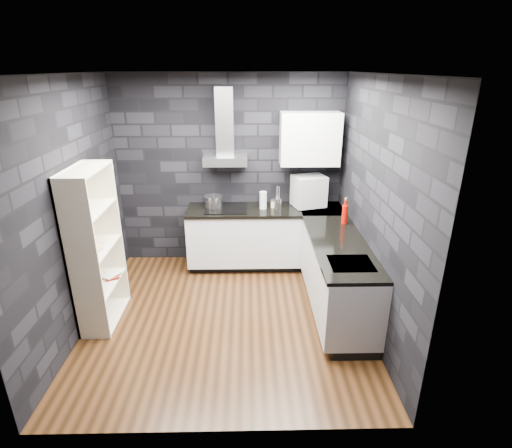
{
  "coord_description": "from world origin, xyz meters",
  "views": [
    {
      "loc": [
        0.26,
        -4.0,
        2.76
      ],
      "look_at": [
        0.35,
        0.45,
        1.0
      ],
      "focal_mm": 28.0,
      "sensor_mm": 36.0,
      "label": 1
    }
  ],
  "objects_px": {
    "utensil_crock": "(278,203)",
    "red_bottle": "(345,215)",
    "appliance_garage": "(309,191)",
    "bookshelf": "(96,249)",
    "pot": "(214,202)",
    "fruit_bowl": "(93,248)",
    "storage_jar": "(273,204)",
    "glass_vase": "(263,200)"
  },
  "relations": [
    {
      "from": "glass_vase",
      "to": "appliance_garage",
      "type": "height_order",
      "value": "appliance_garage"
    },
    {
      "from": "storage_jar",
      "to": "bookshelf",
      "type": "relative_size",
      "value": 0.05
    },
    {
      "from": "fruit_bowl",
      "to": "glass_vase",
      "type": "bearing_deg",
      "value": 35.57
    },
    {
      "from": "glass_vase",
      "to": "utensil_crock",
      "type": "bearing_deg",
      "value": 5.86
    },
    {
      "from": "pot",
      "to": "storage_jar",
      "type": "bearing_deg",
      "value": -1.7
    },
    {
      "from": "glass_vase",
      "to": "storage_jar",
      "type": "height_order",
      "value": "glass_vase"
    },
    {
      "from": "utensil_crock",
      "to": "appliance_garage",
      "type": "distance_m",
      "value": 0.48
    },
    {
      "from": "glass_vase",
      "to": "bookshelf",
      "type": "distance_m",
      "value": 2.29
    },
    {
      "from": "storage_jar",
      "to": "fruit_bowl",
      "type": "relative_size",
      "value": 0.41
    },
    {
      "from": "storage_jar",
      "to": "glass_vase",
      "type": "bearing_deg",
      "value": -162.62
    },
    {
      "from": "red_bottle",
      "to": "utensil_crock",
      "type": "bearing_deg",
      "value": 142.46
    },
    {
      "from": "storage_jar",
      "to": "utensil_crock",
      "type": "distance_m",
      "value": 0.06
    },
    {
      "from": "pot",
      "to": "fruit_bowl",
      "type": "xyz_separation_m",
      "value": [
        -1.19,
        -1.42,
        -0.05
      ]
    },
    {
      "from": "utensil_crock",
      "to": "appliance_garage",
      "type": "xyz_separation_m",
      "value": [
        0.44,
        0.07,
        0.16
      ]
    },
    {
      "from": "glass_vase",
      "to": "bookshelf",
      "type": "bearing_deg",
      "value": -145.8
    },
    {
      "from": "glass_vase",
      "to": "red_bottle",
      "type": "bearing_deg",
      "value": -30.64
    },
    {
      "from": "storage_jar",
      "to": "appliance_garage",
      "type": "xyz_separation_m",
      "value": [
        0.5,
        0.05,
        0.18
      ]
    },
    {
      "from": "fruit_bowl",
      "to": "pot",
      "type": "bearing_deg",
      "value": 50.08
    },
    {
      "from": "red_bottle",
      "to": "bookshelf",
      "type": "relative_size",
      "value": 0.14
    },
    {
      "from": "storage_jar",
      "to": "appliance_garage",
      "type": "height_order",
      "value": "appliance_garage"
    },
    {
      "from": "bookshelf",
      "to": "storage_jar",
      "type": "bearing_deg",
      "value": 48.18
    },
    {
      "from": "appliance_garage",
      "to": "bookshelf",
      "type": "relative_size",
      "value": 0.24
    },
    {
      "from": "appliance_garage",
      "to": "pot",
      "type": "bearing_deg",
      "value": 164.56
    },
    {
      "from": "pot",
      "to": "appliance_garage",
      "type": "relative_size",
      "value": 0.57
    },
    {
      "from": "glass_vase",
      "to": "bookshelf",
      "type": "relative_size",
      "value": 0.14
    },
    {
      "from": "storage_jar",
      "to": "pot",
      "type": "bearing_deg",
      "value": 178.3
    },
    {
      "from": "storage_jar",
      "to": "red_bottle",
      "type": "relative_size",
      "value": 0.4
    },
    {
      "from": "pot",
      "to": "bookshelf",
      "type": "distance_m",
      "value": 1.8
    },
    {
      "from": "pot",
      "to": "utensil_crock",
      "type": "height_order",
      "value": "pot"
    },
    {
      "from": "storage_jar",
      "to": "fruit_bowl",
      "type": "height_order",
      "value": "storage_jar"
    },
    {
      "from": "glass_vase",
      "to": "fruit_bowl",
      "type": "distance_m",
      "value": 2.32
    },
    {
      "from": "appliance_garage",
      "to": "bookshelf",
      "type": "bearing_deg",
      "value": -167.9
    },
    {
      "from": "utensil_crock",
      "to": "fruit_bowl",
      "type": "bearing_deg",
      "value": -146.75
    },
    {
      "from": "glass_vase",
      "to": "red_bottle",
      "type": "xyz_separation_m",
      "value": [
        1.01,
        -0.6,
        -0.0
      ]
    },
    {
      "from": "pot",
      "to": "red_bottle",
      "type": "bearing_deg",
      "value": -21.4
    },
    {
      "from": "utensil_crock",
      "to": "red_bottle",
      "type": "distance_m",
      "value": 1.01
    },
    {
      "from": "storage_jar",
      "to": "bookshelf",
      "type": "height_order",
      "value": "bookshelf"
    },
    {
      "from": "appliance_garage",
      "to": "red_bottle",
      "type": "height_order",
      "value": "appliance_garage"
    },
    {
      "from": "pot",
      "to": "glass_vase",
      "type": "bearing_deg",
      "value": -5.87
    },
    {
      "from": "red_bottle",
      "to": "bookshelf",
      "type": "height_order",
      "value": "bookshelf"
    },
    {
      "from": "bookshelf",
      "to": "utensil_crock",
      "type": "bearing_deg",
      "value": 46.98
    },
    {
      "from": "bookshelf",
      "to": "red_bottle",
      "type": "bearing_deg",
      "value": 28.39
    }
  ]
}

